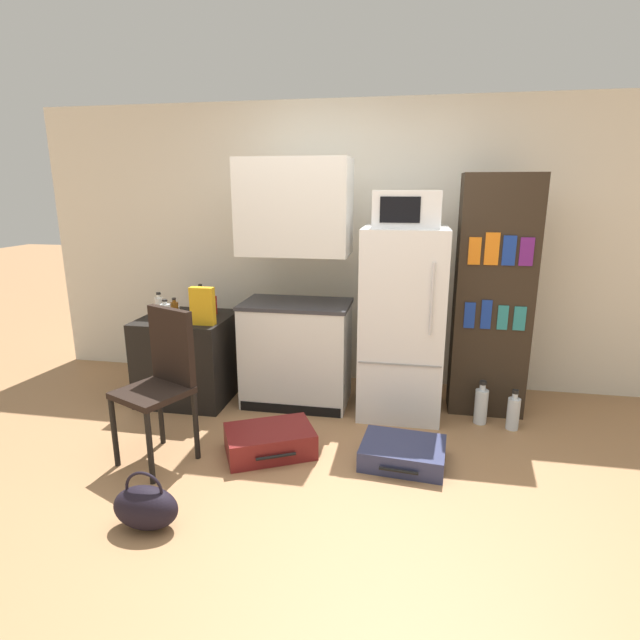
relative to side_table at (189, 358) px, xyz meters
name	(u,v)px	position (x,y,z in m)	size (l,w,h in m)	color
ground_plane	(318,498)	(1.37, -1.25, -0.36)	(24.00, 24.00, 0.00)	#A3754C
wall_back	(381,247)	(1.57, 0.75, 0.89)	(6.40, 0.10, 2.51)	silver
side_table	(189,358)	(0.00, 0.00, 0.00)	(0.73, 0.70, 0.72)	black
kitchen_hutch	(296,295)	(0.93, 0.08, 0.57)	(0.88, 0.54, 1.99)	silver
refrigerator	(402,323)	(1.79, 0.05, 0.38)	(0.64, 0.62, 1.49)	white
microwave	(407,209)	(1.79, 0.05, 1.26)	(0.49, 0.35, 0.27)	silver
bookshelf	(493,298)	(2.48, 0.20, 0.58)	(0.58, 0.31, 1.88)	#2D2319
bottle_milk_white	(159,306)	(-0.22, -0.03, 0.45)	(0.07, 0.07, 0.20)	white
bottle_wine_dark	(201,305)	(0.16, -0.05, 0.48)	(0.06, 0.06, 0.29)	black
bottle_clear_short	(166,312)	(-0.09, -0.17, 0.44)	(0.08, 0.08, 0.18)	silver
bottle_ketchup_red	(212,304)	(0.18, 0.13, 0.44)	(0.09, 0.09, 0.20)	#AD1914
bottle_amber_beer	(175,310)	(-0.07, -0.05, 0.43)	(0.06, 0.06, 0.17)	brown
bowl	(170,309)	(-0.21, 0.14, 0.38)	(0.16, 0.16, 0.04)	silver
cereal_box	(203,306)	(0.24, -0.21, 0.51)	(0.19, 0.07, 0.30)	gold
chair	(163,373)	(0.28, -0.96, 0.24)	(0.53, 0.53, 1.02)	black
suitcase_large_flat	(403,453)	(1.84, -0.76, -0.29)	(0.58, 0.48, 0.14)	navy
suitcase_small_flat	(270,441)	(0.94, -0.81, -0.27)	(0.70, 0.61, 0.18)	maroon
handbag	(146,507)	(0.51, -1.68, -0.24)	(0.36, 0.20, 0.33)	black
water_bottle_front	(481,405)	(2.42, -0.07, -0.22)	(0.10, 0.10, 0.35)	silver
water_bottle_middle	(513,413)	(2.65, -0.13, -0.23)	(0.09, 0.09, 0.31)	silver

